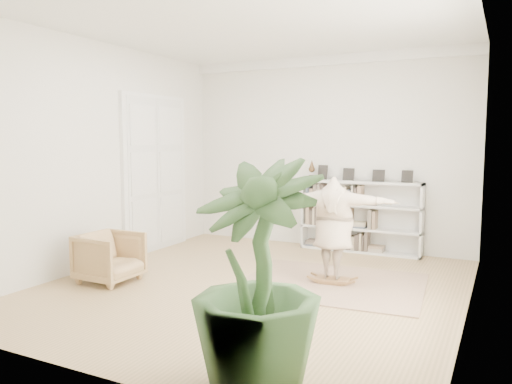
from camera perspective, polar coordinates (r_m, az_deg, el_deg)
floor at (r=7.12m, az=-0.24°, el=-10.71°), size 6.00×6.00×0.00m
room_shell at (r=9.64m, az=7.98°, el=14.68°), size 6.00×6.00×6.00m
doors at (r=9.40m, az=-11.40°, el=1.94°), size 0.09×1.78×2.92m
bookshelf at (r=9.30m, az=11.82°, el=-2.85°), size 2.20×0.35×1.64m
armchair at (r=7.55m, az=-16.37°, el=-7.17°), size 0.79×0.77×0.72m
rug at (r=7.29m, az=8.72°, el=-10.28°), size 2.65×2.19×0.02m
rocker_board at (r=7.28m, az=8.73°, el=-9.86°), size 0.50×0.32×0.10m
person at (r=7.11m, az=8.83°, el=-3.80°), size 1.82×0.62×1.45m
houseplant at (r=4.09m, az=0.09°, el=-9.55°), size 1.20×1.20×1.90m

